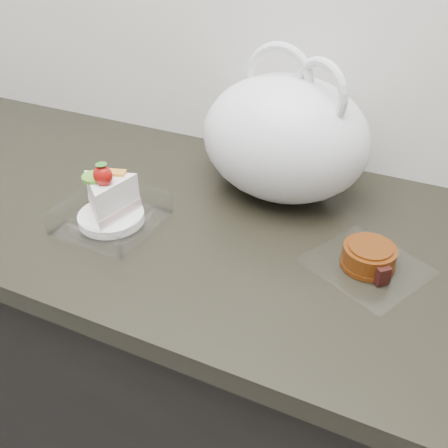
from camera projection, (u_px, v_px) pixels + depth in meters
The scene contains 4 objects.
counter at pixel (200, 364), 1.23m from camera, with size 2.04×0.64×0.90m.
cake_tray at pixel (110, 207), 0.93m from camera, with size 0.17×0.17×0.13m.
mooncake_wrap at pixel (369, 259), 0.83m from camera, with size 0.23×0.23×0.04m.
plastic_bag at pixel (277, 137), 0.98m from camera, with size 0.41×0.33×0.30m.
Camera 1 is at (0.39, 0.98, 1.44)m, focal length 40.00 mm.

